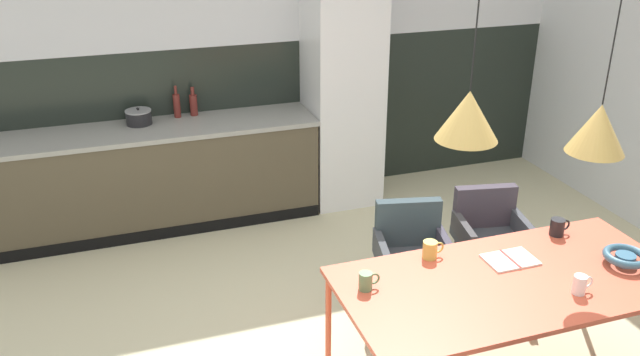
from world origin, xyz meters
TOP-DOWN VIEW (x-y plane):
  - back_wall_splashback_dark at (0.00, 2.92)m, footprint 6.01×0.12m
  - kitchen_counter at (-1.28, 2.56)m, footprint 3.18×0.63m
  - refrigerator_column at (0.63, 2.56)m, footprint 0.63×0.60m
  - dining_table at (0.60, -0.22)m, footprint 1.95×0.93m
  - armchair_near_window at (1.09, 0.75)m, footprint 0.56×0.55m
  - armchair_head_of_table at (0.44, 0.69)m, footprint 0.57×0.56m
  - fruit_bowl at (1.31, -0.29)m, footprint 0.25×0.25m
  - open_book at (0.71, -0.04)m, footprint 0.29×0.21m
  - mug_short_terracotta at (-0.21, -0.05)m, footprint 0.12×0.07m
  - mug_glass_clear at (1.16, 0.14)m, footprint 0.14×0.09m
  - mug_dark_espresso at (0.28, 0.14)m, footprint 0.13×0.09m
  - mug_wide_latte at (0.87, -0.45)m, footprint 0.12×0.07m
  - cooking_pot at (-1.17, 2.69)m, footprint 0.22×0.22m
  - bottle_oil_tall at (-0.69, 2.78)m, footprint 0.07×0.07m
  - bottle_spice_small at (-0.84, 2.77)m, footprint 0.06×0.06m
  - pendant_lamp_over_table_near at (0.21, -0.23)m, footprint 0.31×0.31m
  - pendant_lamp_over_table_far at (0.99, -0.24)m, footprint 0.30×0.30m

SIDE VIEW (x-z plane):
  - kitchen_counter at x=-1.28m, z-range 0.00..0.90m
  - armchair_near_window at x=1.09m, z-range 0.12..0.88m
  - armchair_head_of_table at x=0.44m, z-range 0.11..0.90m
  - dining_table at x=0.60m, z-range 0.33..1.08m
  - back_wall_splashback_dark at x=0.00m, z-range 0.00..1.48m
  - open_book at x=0.71m, z-range 0.74..0.76m
  - fruit_bowl at x=1.31m, z-range 0.76..0.83m
  - mug_short_terracotta at x=-0.21m, z-range 0.75..0.85m
  - mug_wide_latte at x=0.87m, z-range 0.75..0.85m
  - mug_dark_espresso at x=0.28m, z-range 0.75..0.85m
  - mug_glass_clear at x=1.16m, z-range 0.75..0.86m
  - cooking_pot at x=-1.17m, z-range 0.89..1.04m
  - bottle_oil_tall at x=-0.69m, z-range 0.88..1.13m
  - bottle_spice_small at x=-0.84m, z-range 0.87..1.15m
  - refrigerator_column at x=0.63m, z-range 0.00..2.03m
  - pendant_lamp_over_table_far at x=0.99m, z-range 0.88..2.32m
  - pendant_lamp_over_table_near at x=0.21m, z-range 1.12..2.39m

